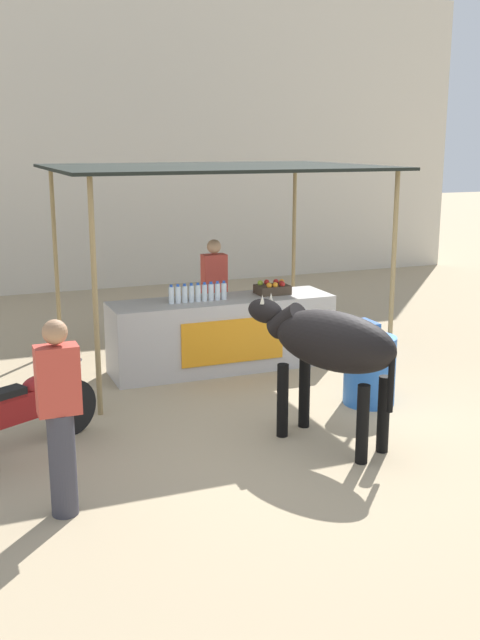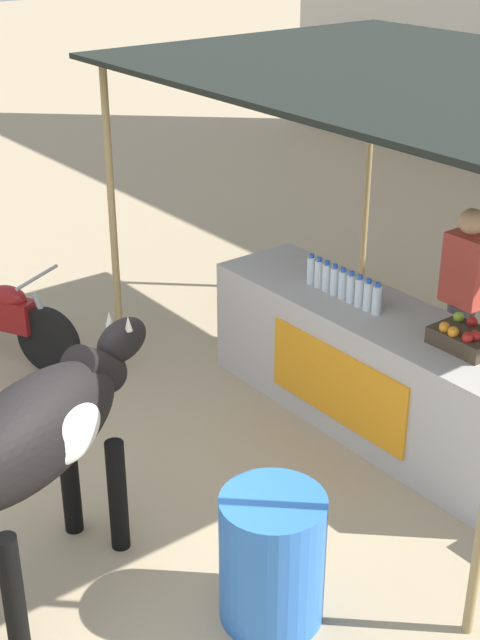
# 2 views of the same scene
# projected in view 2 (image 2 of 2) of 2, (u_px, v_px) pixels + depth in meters

# --- Properties ---
(ground_plane) EXTENTS (60.00, 60.00, 0.00)m
(ground_plane) POSITION_uv_depth(u_px,v_px,m) (131.00, 532.00, 5.79)
(ground_plane) COLOR tan
(stall_counter) EXTENTS (3.00, 0.82, 0.96)m
(stall_counter) POSITION_uv_depth(u_px,v_px,m) (375.00, 369.00, 6.79)
(stall_counter) COLOR #B2ADA8
(stall_counter) RESTS_ON ground
(stall_awning) EXTENTS (4.20, 3.20, 2.68)m
(stall_awning) POSITION_uv_depth(u_px,v_px,m) (427.00, 86.00, 6.05)
(stall_awning) COLOR black
(stall_awning) RESTS_ON ground
(water_bottle_row) EXTENTS (0.79, 0.07, 0.25)m
(water_bottle_row) POSITION_uv_depth(u_px,v_px,m) (343.00, 284.00, 6.76)
(water_bottle_row) COLOR silver
(water_bottle_row) RESTS_ON stall_counter
(fruit_crate) EXTENTS (0.44, 0.32, 0.18)m
(fruit_crate) POSITION_uv_depth(u_px,v_px,m) (466.00, 338.00, 6.04)
(fruit_crate) COLOR #3F3326
(fruit_crate) RESTS_ON stall_counter
(vendor_behind_counter) EXTENTS (0.34, 0.22, 1.65)m
(vendor_behind_counter) POSITION_uv_depth(u_px,v_px,m) (462.00, 307.00, 6.93)
(vendor_behind_counter) COLOR #383842
(vendor_behind_counter) RESTS_ON ground
(water_barrel) EXTENTS (0.60, 0.60, 0.80)m
(water_barrel) POSITION_uv_depth(u_px,v_px,m) (272.00, 558.00, 4.98)
(water_barrel) COLOR blue
(water_barrel) RESTS_ON ground
(cow) EXTENTS (1.11, 1.80, 1.44)m
(cow) POSITION_uv_depth(u_px,v_px,m) (41.00, 434.00, 4.96)
(cow) COLOR black
(cow) RESTS_ON ground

